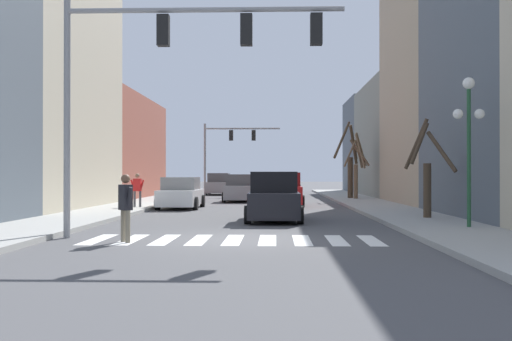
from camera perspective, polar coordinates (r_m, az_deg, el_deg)
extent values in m
plane|color=#4C4C4F|center=(15.94, -2.14, -6.58)|extent=(240.00, 240.00, 0.00)
cube|color=#9E9E99|center=(17.53, -23.21, -5.74)|extent=(2.98, 90.00, 0.15)
cube|color=#9E9E99|center=(16.72, 20.02, -6.01)|extent=(2.98, 90.00, 0.15)
cube|color=#BCB299|center=(31.21, -20.78, 8.46)|extent=(6.00, 11.83, 12.99)
cube|color=#934C3D|center=(43.00, -14.19, 2.04)|extent=(6.00, 13.82, 7.02)
cube|color=tan|center=(35.03, 18.04, 7.72)|extent=(6.00, 10.46, 13.27)
cube|color=gray|center=(45.83, 14.06, 2.75)|extent=(6.00, 12.38, 8.38)
cube|color=#515B66|center=(56.19, 11.78, 2.28)|extent=(6.00, 8.73, 8.57)
cube|color=white|center=(16.46, -14.86, -6.36)|extent=(0.45, 2.60, 0.01)
cube|color=white|center=(16.22, -11.79, -6.45)|extent=(0.45, 2.60, 0.01)
cube|color=white|center=(16.04, -8.65, -6.53)|extent=(0.45, 2.60, 0.01)
cube|color=white|center=(15.90, -5.44, -6.59)|extent=(0.45, 2.60, 0.01)
cube|color=white|center=(15.81, -2.18, -6.62)|extent=(0.45, 2.60, 0.01)
cube|color=white|center=(15.77, 1.11, -6.64)|extent=(0.45, 2.60, 0.01)
cube|color=white|center=(15.78, 4.40, -6.63)|extent=(0.45, 2.60, 0.01)
cube|color=white|center=(15.85, 7.67, -6.60)|extent=(0.45, 2.60, 0.01)
cube|color=white|center=(15.97, 10.91, -6.56)|extent=(0.45, 2.60, 0.01)
cylinder|color=gray|center=(17.07, -17.55, 4.88)|extent=(0.18, 0.18, 6.56)
cylinder|color=gray|center=(16.74, -4.90, 15.00)|extent=(7.50, 0.14, 0.14)
cube|color=black|center=(16.77, -8.82, 13.04)|extent=(0.32, 0.28, 0.84)
cube|color=black|center=(16.51, -0.92, 13.25)|extent=(0.32, 0.28, 0.84)
cube|color=black|center=(16.53, 5.76, 13.23)|extent=(0.32, 0.28, 0.84)
cylinder|color=gray|center=(48.10, -4.89, 1.04)|extent=(0.18, 0.18, 5.78)
cylinder|color=gray|center=(47.96, -1.31, 4.02)|extent=(6.01, 0.14, 0.14)
cube|color=black|center=(47.98, -2.38, 3.36)|extent=(0.32, 0.28, 0.84)
cube|color=black|center=(47.88, -0.23, 3.37)|extent=(0.32, 0.28, 0.84)
cylinder|color=#1E4C2D|center=(19.03, 19.61, 1.13)|extent=(0.12, 0.12, 4.13)
sphere|color=white|center=(19.22, 19.60, 7.84)|extent=(0.36, 0.36, 0.36)
sphere|color=white|center=(19.02, 18.68, 5.12)|extent=(0.31, 0.31, 0.31)
sphere|color=white|center=(19.21, 20.52, 5.07)|extent=(0.31, 0.31, 0.31)
cube|color=white|center=(30.36, -7.16, -2.55)|extent=(1.80, 4.50, 0.77)
cube|color=gray|center=(30.34, -7.15, -1.23)|extent=(1.65, 2.34, 0.63)
cylinder|color=black|center=(31.89, -8.39, -2.87)|extent=(0.22, 0.64, 0.64)
cylinder|color=black|center=(31.62, -5.12, -2.90)|extent=(0.22, 0.64, 0.64)
cylinder|color=black|center=(29.15, -9.37, -3.11)|extent=(0.22, 0.64, 0.64)
cylinder|color=black|center=(28.85, -5.79, -3.14)|extent=(0.22, 0.64, 0.64)
cube|color=gray|center=(37.55, -1.45, -2.07)|extent=(1.86, 4.39, 0.84)
cube|color=#464648|center=(37.54, -1.45, -0.90)|extent=(1.71, 2.28, 0.69)
cylinder|color=black|center=(36.16, -0.08, -2.58)|extent=(0.22, 0.64, 0.64)
cylinder|color=black|center=(36.28, -3.07, -2.57)|extent=(0.22, 0.64, 0.64)
cylinder|color=black|center=(38.88, 0.06, -2.42)|extent=(0.22, 0.64, 0.64)
cylinder|color=black|center=(38.99, -2.73, -2.41)|extent=(0.22, 0.64, 0.64)
cube|color=gray|center=(46.62, 3.10, -1.78)|extent=(1.76, 4.51, 0.77)
cube|color=#464648|center=(46.61, 3.10, -0.92)|extent=(1.62, 2.34, 0.63)
cylinder|color=black|center=(48.01, 1.99, -2.02)|extent=(0.22, 0.64, 0.64)
cylinder|color=black|center=(48.05, 4.13, -2.02)|extent=(0.22, 0.64, 0.64)
cylinder|color=black|center=(45.22, 2.00, -2.13)|extent=(0.22, 0.64, 0.64)
cylinder|color=black|center=(45.26, 4.27, -2.12)|extent=(0.22, 0.64, 0.64)
cube|color=gray|center=(50.15, -3.55, -1.60)|extent=(1.85, 4.50, 0.90)
cube|color=#464648|center=(50.14, -3.55, -0.67)|extent=(1.70, 2.34, 0.73)
cylinder|color=black|center=(51.64, -4.44, -1.90)|extent=(0.22, 0.64, 0.64)
cylinder|color=black|center=(51.47, -2.36, -1.91)|extent=(0.22, 0.64, 0.64)
cylinder|color=black|center=(48.87, -4.80, -1.99)|extent=(0.22, 0.64, 0.64)
cylinder|color=black|center=(48.68, -2.60, -2.00)|extent=(0.22, 0.64, 0.64)
cube|color=red|center=(32.43, 2.73, -2.29)|extent=(1.76, 4.60, 0.90)
cube|color=maroon|center=(32.42, 2.73, -0.85)|extent=(1.62, 2.39, 0.74)
cylinder|color=black|center=(33.87, 1.17, -2.73)|extent=(0.22, 0.64, 0.64)
cylinder|color=black|center=(33.90, 4.21, -2.72)|extent=(0.22, 0.64, 0.64)
cylinder|color=black|center=(31.02, 1.11, -2.95)|extent=(0.22, 0.64, 0.64)
cylinder|color=black|center=(31.05, 4.43, -2.94)|extent=(0.22, 0.64, 0.64)
cube|color=black|center=(22.08, 1.73, -3.21)|extent=(1.79, 4.38, 0.90)
cube|color=black|center=(22.05, 1.72, -1.08)|extent=(1.65, 2.28, 0.74)
cylinder|color=black|center=(23.47, -0.50, -3.79)|extent=(0.22, 0.64, 0.64)
cylinder|color=black|center=(23.47, 3.97, -3.79)|extent=(0.22, 0.64, 0.64)
cylinder|color=black|center=(20.76, -0.81, -4.24)|extent=(0.22, 0.64, 0.64)
cylinder|color=black|center=(20.76, 4.25, -4.24)|extent=(0.22, 0.64, 0.64)
cylinder|color=#4C4C51|center=(29.35, -11.49, -2.68)|extent=(0.11, 0.11, 0.76)
cylinder|color=#4C4C51|center=(29.26, -10.98, -2.68)|extent=(0.11, 0.11, 0.76)
cube|color=red|center=(29.28, -11.23, -1.35)|extent=(0.39, 0.24, 0.60)
sphere|color=#8C664C|center=(29.28, -11.23, -0.49)|extent=(0.21, 0.21, 0.21)
cylinder|color=red|center=(29.35, -11.63, -1.42)|extent=(0.27, 0.10, 0.58)
cylinder|color=red|center=(29.22, -10.83, -1.43)|extent=(0.27, 0.10, 0.58)
cylinder|color=#7A705B|center=(15.45, -12.11, -5.24)|extent=(0.12, 0.12, 0.82)
cylinder|color=#7A705B|center=(15.72, -12.54, -5.16)|extent=(0.12, 0.12, 0.82)
cube|color=black|center=(15.54, -12.32, -2.51)|extent=(0.42, 0.46, 0.65)
sphere|color=brown|center=(15.53, -12.32, -0.77)|extent=(0.23, 0.23, 0.23)
cylinder|color=black|center=(15.33, -11.98, -2.70)|extent=(0.24, 0.28, 0.63)
cylinder|color=black|center=(15.76, -12.66, -2.64)|extent=(0.24, 0.28, 0.63)
cylinder|color=#473828|center=(40.09, 8.97, -0.67)|extent=(0.36, 0.36, 2.69)
cylinder|color=#473828|center=(39.64, 9.65, 1.85)|extent=(0.93, 1.26, 1.63)
cylinder|color=#473828|center=(39.28, 8.19, 2.92)|extent=(1.32, 1.82, 2.54)
cylinder|color=#473828|center=(41.04, 9.31, 2.66)|extent=(0.75, 1.83, 2.28)
cylinder|color=#473828|center=(40.64, 9.26, 2.46)|extent=(0.71, 1.11, 2.63)
cylinder|color=brown|center=(39.11, 9.48, -1.04)|extent=(0.28, 0.28, 2.20)
cylinder|color=brown|center=(38.97, 8.94, 1.63)|extent=(0.88, 0.36, 1.78)
cylinder|color=brown|center=(39.01, 10.09, 1.43)|extent=(0.92, 0.50, 1.42)
cylinder|color=brown|center=(39.87, 9.99, 1.98)|extent=(0.95, 1.48, 2.19)
cylinder|color=brown|center=(38.84, 9.89, 1.83)|extent=(0.60, 0.79, 2.26)
cylinder|color=brown|center=(39.50, 9.78, 1.56)|extent=(0.65, 0.81, 1.85)
cylinder|color=#473828|center=(22.66, 16.00, -1.83)|extent=(0.29, 0.29, 1.97)
cylinder|color=#473828|center=(22.75, 15.02, 2.45)|extent=(0.84, 0.46, 1.89)
cylinder|color=#473828|center=(22.59, 15.28, 2.49)|extent=(0.72, 0.18, 1.54)
cylinder|color=#473828|center=(22.30, 17.26, 1.75)|extent=(0.86, 1.13, 1.57)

